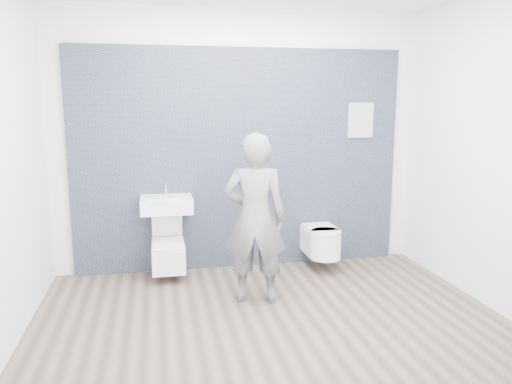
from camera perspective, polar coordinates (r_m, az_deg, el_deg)
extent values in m
plane|color=brown|center=(4.40, 1.60, -14.33)|extent=(4.00, 4.00, 0.00)
plane|color=white|center=(5.49, -1.87, 5.77)|extent=(4.00, 0.00, 4.00)
plane|color=white|center=(2.60, 9.22, 0.52)|extent=(4.00, 0.00, 4.00)
plane|color=white|center=(4.07, -26.94, 3.05)|extent=(0.00, 3.00, 3.00)
plane|color=white|center=(4.88, 25.28, 4.22)|extent=(0.00, 3.00, 3.00)
cube|color=black|center=(5.74, -1.74, -8.31)|extent=(3.60, 0.06, 2.40)
cube|color=white|center=(5.25, -10.19, -1.42)|extent=(0.53, 0.40, 0.16)
cube|color=silver|center=(5.21, -10.21, -0.64)|extent=(0.37, 0.26, 0.03)
cylinder|color=silver|center=(5.35, -10.27, 0.40)|extent=(0.02, 0.02, 0.13)
cylinder|color=silver|center=(5.30, -10.28, 0.92)|extent=(0.02, 0.09, 0.02)
cylinder|color=silver|center=(5.45, -10.19, -2.40)|extent=(0.04, 0.04, 0.11)
cube|color=white|center=(5.34, -9.99, -7.20)|extent=(0.34, 0.49, 0.28)
cylinder|color=silver|center=(5.27, -10.02, -6.00)|extent=(0.24, 0.24, 0.03)
cube|color=white|center=(5.26, -10.03, -5.72)|extent=(0.32, 0.39, 0.02)
cube|color=white|center=(5.39, -10.14, -3.32)|extent=(0.32, 0.11, 0.35)
cube|color=silver|center=(5.57, -10.02, -7.54)|extent=(0.09, 0.06, 0.08)
cube|color=white|center=(5.65, 7.26, -5.52)|extent=(0.34, 0.40, 0.28)
cylinder|color=white|center=(5.47, 7.92, -6.07)|extent=(0.34, 0.34, 0.28)
cube|color=white|center=(5.58, 7.39, -4.05)|extent=(0.32, 0.38, 0.03)
cylinder|color=white|center=(5.41, 8.03, -4.54)|extent=(0.32, 0.32, 0.03)
cube|color=silver|center=(5.83, 6.70, -6.04)|extent=(0.09, 0.06, 0.08)
cube|color=white|center=(6.07, 11.30, -7.47)|extent=(0.29, 0.03, 0.39)
imported|color=slate|center=(4.54, -0.12, -3.06)|extent=(0.65, 0.51, 1.57)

